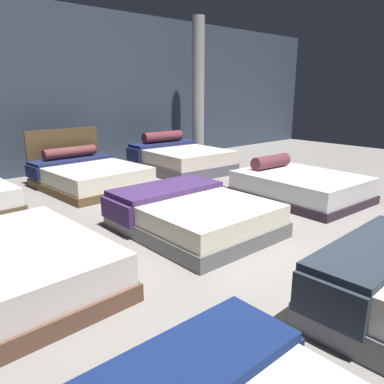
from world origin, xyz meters
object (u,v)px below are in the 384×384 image
Objects in this scene: bed_8 at (180,159)px; support_pillar at (198,90)px; bed_7 at (88,175)px; bed_3 at (7,270)px; bed_4 at (192,214)px; bed_5 at (299,186)px.

support_pillar is at bearing 36.14° from bed_8.
bed_7 is 0.59× the size of support_pillar.
bed_3 is at bearing -145.82° from support_pillar.
bed_3 is 1.03× the size of bed_4.
bed_5 is at bearing -56.14° from bed_7.
bed_3 is at bearing -143.44° from bed_8.
bed_3 is 0.98× the size of bed_5.
bed_5 reaches higher than bed_3.
support_pillar is at bearing 31.50° from bed_3.
bed_3 is 0.94× the size of bed_8.
bed_5 is at bearing -87.00° from bed_8.
bed_4 is 0.93× the size of bed_7.
bed_3 is 7.28m from support_pillar.
bed_3 is 4.55m from bed_5.
bed_7 is at bearing 129.28° from bed_5.
bed_5 is 3.78m from bed_7.
support_pillar reaches higher than bed_7.
bed_8 is (4.51, 3.07, 0.05)m from bed_3.
bed_8 is 2.22m from support_pillar.
bed_7 is (2.28, 3.03, 0.02)m from bed_3.
support_pillar reaches higher than bed_3.
bed_4 is at bearing -0.19° from bed_3.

